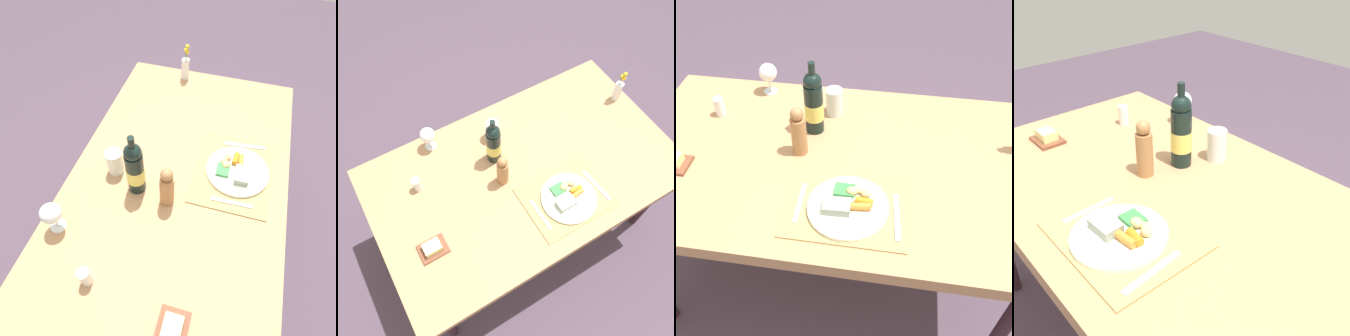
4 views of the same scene
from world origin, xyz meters
The scene contains 13 objects.
ground_plane centered at (0.00, 0.00, 0.00)m, with size 8.00×8.00×0.00m, color #4D3C4B.
dining_table centered at (0.00, 0.00, 0.70)m, with size 1.58×0.93×0.77m.
placemat centered at (0.10, -0.23, 0.77)m, with size 0.42×0.33×0.01m, color tan.
dinner_plate centered at (0.10, -0.24, 0.78)m, with size 0.27×0.27×0.05m.
fork centered at (-0.06, -0.24, 0.77)m, with size 0.01×0.17×0.01m, color silver.
knife centered at (0.27, -0.26, 0.77)m, with size 0.02×0.19×0.01m, color silver.
salt_shaker centered at (-0.51, 0.19, 0.81)m, with size 0.04×0.04×0.08m, color white.
wine_bottle centered at (-0.09, 0.15, 0.90)m, with size 0.08×0.08×0.31m.
flower_vase centered at (0.71, 0.15, 0.84)m, with size 0.05×0.05×0.21m.
pepper_mill centered at (-0.12, 0.01, 0.86)m, with size 0.06×0.06×0.20m.
butter_dish centered at (-0.58, -0.13, 0.78)m, with size 0.13×0.10×0.05m.
water_tumbler centered at (-0.03, 0.27, 0.82)m, with size 0.07×0.07×0.12m.
wine_glass centered at (-0.35, 0.39, 0.86)m, with size 0.08×0.08×0.14m.
Camera 1 is at (-0.74, -0.17, 1.82)m, focal length 31.65 mm.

